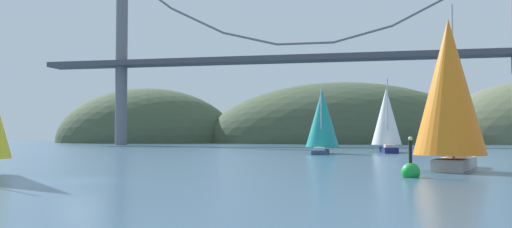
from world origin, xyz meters
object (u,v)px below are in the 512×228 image
Objects in this scene: sailboat_orange_sail at (449,91)px; channel_buoy at (411,171)px; sailboat_white_mainsail at (386,119)px; sailboat_teal_sail at (322,120)px.

channel_buoy is at bearing -115.53° from sailboat_orange_sail.
sailboat_orange_sail is 4.49× the size of channel_buoy.
sailboat_white_mainsail reaches higher than sailboat_teal_sail.
sailboat_white_mainsail is 40.40m from sailboat_orange_sail.
sailboat_orange_sail reaches higher than sailboat_white_mainsail.
sailboat_orange_sail is 35.04m from sailboat_teal_sail.
sailboat_orange_sail is at bearing -70.02° from sailboat_teal_sail.
channel_buoy is at bearing -89.12° from sailboat_white_mainsail.
sailboat_white_mainsail is at bearing 95.21° from sailboat_orange_sail.
sailboat_white_mainsail is at bearing 90.88° from channel_buoy.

